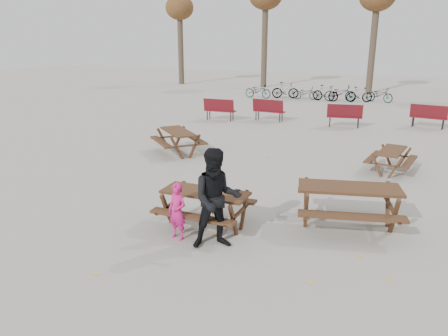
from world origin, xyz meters
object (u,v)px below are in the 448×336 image
at_px(soda_bottle, 203,191).
at_px(picnic_table_north, 178,142).
at_px(main_picnic_table, 205,200).
at_px(adult, 217,199).
at_px(picnic_table_east, 348,207).
at_px(child, 177,211).
at_px(picnic_table_far, 391,161).
at_px(food_tray, 205,194).

bearing_deg(soda_bottle, picnic_table_north, 123.32).
xyz_separation_m(soda_bottle, picnic_table_north, (-3.45, 5.24, -0.46)).
xyz_separation_m(main_picnic_table, adult, (0.59, -0.75, 0.37)).
xyz_separation_m(picnic_table_east, picnic_table_north, (-6.14, 3.91, -0.05)).
relative_size(child, picnic_table_far, 0.75).
distance_m(soda_bottle, picnic_table_east, 3.04).
height_order(food_tray, picnic_table_east, picnic_table_east).
bearing_deg(child, food_tray, 71.76).
bearing_deg(main_picnic_table, picnic_table_far, 59.00).
relative_size(child, picnic_table_east, 0.56).
bearing_deg(food_tray, soda_bottle, 174.56).
bearing_deg(food_tray, main_picnic_table, 114.68).
xyz_separation_m(soda_bottle, adult, (0.55, -0.56, 0.11)).
relative_size(food_tray, soda_bottle, 1.06).
bearing_deg(picnic_table_east, soda_bottle, -167.32).
xyz_separation_m(soda_bottle, picnic_table_east, (2.70, 1.33, -0.40)).
bearing_deg(adult, main_picnic_table, 97.03).
height_order(picnic_table_north, picnic_table_far, picnic_table_north).
bearing_deg(picnic_table_east, picnic_table_north, 133.94).
distance_m(child, picnic_table_north, 6.60).
height_order(adult, picnic_table_north, adult).
bearing_deg(main_picnic_table, food_tray, -65.32).
bearing_deg(food_tray, picnic_table_far, 60.50).
relative_size(food_tray, picnic_table_far, 0.12).
height_order(picnic_table_east, picnic_table_far, picnic_table_east).
bearing_deg(picnic_table_north, picnic_table_far, 47.10).
xyz_separation_m(adult, picnic_table_far, (2.78, 6.36, -0.63)).
relative_size(main_picnic_table, picnic_table_far, 1.17).
distance_m(child, adult, 0.93).
bearing_deg(picnic_table_far, picnic_table_north, 103.46).
distance_m(food_tray, picnic_table_north, 6.32).
xyz_separation_m(food_tray, adult, (0.51, -0.55, 0.17)).
xyz_separation_m(main_picnic_table, child, (-0.25, -0.74, -0.01)).
height_order(picnic_table_east, picnic_table_north, picnic_table_east).
relative_size(food_tray, picnic_table_east, 0.09).
height_order(main_picnic_table, picnic_table_far, main_picnic_table).
distance_m(main_picnic_table, picnic_table_east, 2.97).
distance_m(food_tray, child, 0.68).
xyz_separation_m(child, picnic_table_north, (-3.15, 5.79, -0.18)).
bearing_deg(picnic_table_east, adult, -152.19).
distance_m(adult, picnic_table_east, 2.91).
relative_size(adult, picnic_table_east, 0.93).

